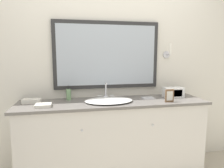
{
  "coord_description": "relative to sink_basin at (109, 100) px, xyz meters",
  "views": [
    {
      "loc": [
        -0.45,
        -1.92,
        1.44
      ],
      "look_at": [
        -0.02,
        0.27,
        1.11
      ],
      "focal_mm": 32.0,
      "sensor_mm": 36.0,
      "label": 1
    }
  ],
  "objects": [
    {
      "name": "vanity_counter",
      "position": [
        0.06,
        0.02,
        -0.47
      ],
      "size": [
        2.15,
        0.54,
        0.91
      ],
      "color": "beige",
      "rests_on": "ground_plane"
    },
    {
      "name": "appliance_box",
      "position": [
        0.84,
        0.09,
        0.04
      ],
      "size": [
        0.24,
        0.13,
        0.12
      ],
      "color": "white",
      "rests_on": "vanity_counter"
    },
    {
      "name": "wall_back",
      "position": [
        0.06,
        0.32,
        0.35
      ],
      "size": [
        8.0,
        0.18,
        2.55
      ],
      "color": "silver",
      "rests_on": "ground_plane"
    },
    {
      "name": "hand_towel_far_corner",
      "position": [
        -0.84,
        0.11,
        0.0
      ],
      "size": [
        0.2,
        0.11,
        0.05
      ],
      "color": "silver",
      "rests_on": "vanity_counter"
    },
    {
      "name": "sink_basin",
      "position": [
        0.0,
        0.0,
        0.0
      ],
      "size": [
        0.54,
        0.43,
        0.2
      ],
      "color": "white",
      "rests_on": "vanity_counter"
    },
    {
      "name": "metal_tray",
      "position": [
        0.5,
        0.08,
        -0.01
      ],
      "size": [
        0.15,
        0.12,
        0.01
      ],
      "color": "silver",
      "rests_on": "vanity_counter"
    },
    {
      "name": "picture_frame",
      "position": [
        0.67,
        -0.15,
        0.05
      ],
      "size": [
        0.1,
        0.01,
        0.15
      ],
      "color": "brown",
      "rests_on": "vanity_counter"
    },
    {
      "name": "hand_towel_near_sink",
      "position": [
        -0.7,
        -0.09,
        -0.0
      ],
      "size": [
        0.16,
        0.13,
        0.03
      ],
      "color": "silver",
      "rests_on": "vanity_counter"
    },
    {
      "name": "soap_bottle",
      "position": [
        -0.45,
        0.19,
        0.05
      ],
      "size": [
        0.06,
        0.06,
        0.17
      ],
      "color": "#709966",
      "rests_on": "vanity_counter"
    }
  ]
}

